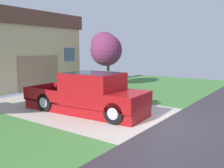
{
  "coord_description": "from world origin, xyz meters",
  "views": [
    {
      "loc": [
        -8.09,
        -3.73,
        2.69
      ],
      "look_at": [
        0.73,
        2.61,
        1.15
      ],
      "focal_mm": 39.49,
      "sensor_mm": 36.0,
      "label": 1
    }
  ],
  "objects_px": {
    "neighbor_tree": "(105,48)",
    "person_with_hat": "(123,89)",
    "pickup_truck": "(92,95)",
    "handbag": "(128,107)"
  },
  "relations": [
    {
      "from": "pickup_truck",
      "to": "handbag",
      "type": "xyz_separation_m",
      "value": [
        1.35,
        -0.93,
        -0.65
      ]
    },
    {
      "from": "pickup_truck",
      "to": "neighbor_tree",
      "type": "xyz_separation_m",
      "value": [
        6.64,
        4.33,
        1.96
      ]
    },
    {
      "from": "pickup_truck",
      "to": "neighbor_tree",
      "type": "height_order",
      "value": "neighbor_tree"
    },
    {
      "from": "person_with_hat",
      "to": "neighbor_tree",
      "type": "relative_size",
      "value": 0.41
    },
    {
      "from": "pickup_truck",
      "to": "neighbor_tree",
      "type": "relative_size",
      "value": 1.42
    },
    {
      "from": "person_with_hat",
      "to": "pickup_truck",
      "type": "bearing_deg",
      "value": 8.19
    },
    {
      "from": "handbag",
      "to": "pickup_truck",
      "type": "bearing_deg",
      "value": 145.58
    },
    {
      "from": "neighbor_tree",
      "to": "person_with_hat",
      "type": "bearing_deg",
      "value": -136.38
    },
    {
      "from": "person_with_hat",
      "to": "neighbor_tree",
      "type": "xyz_separation_m",
      "value": [
        5.24,
        4.99,
        1.84
      ]
    },
    {
      "from": "person_with_hat",
      "to": "handbag",
      "type": "distance_m",
      "value": 0.82
    }
  ]
}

